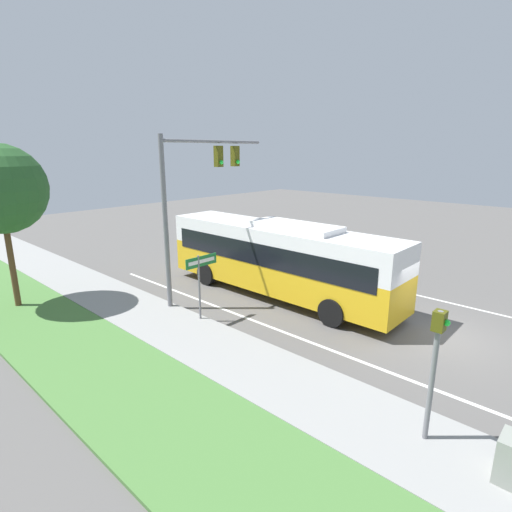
{
  "coord_description": "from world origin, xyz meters",
  "views": [
    {
      "loc": [
        -14.21,
        -3.97,
        6.47
      ],
      "look_at": [
        -1.17,
        8.0,
        1.78
      ],
      "focal_mm": 28.0,
      "sensor_mm": 36.0,
      "label": 1
    }
  ],
  "objects": [
    {
      "name": "roadside_tree",
      "position": [
        -9.35,
        14.22,
        4.99
      ],
      "size": [
        3.56,
        3.56,
        6.68
      ],
      "color": "brown",
      "rests_on": "grass_verge"
    },
    {
      "name": "lane_divider_far",
      "position": [
        3.6,
        0.0,
        0.0
      ],
      "size": [
        0.14,
        30.0,
        0.01
      ],
      "color": "silver",
      "rests_on": "ground_plane"
    },
    {
      "name": "bus",
      "position": [
        -0.82,
        6.98,
        1.91
      ],
      "size": [
        2.59,
        11.65,
        3.47
      ],
      "color": "gold",
      "rests_on": "ground_plane"
    },
    {
      "name": "pedestrian_signal",
      "position": [
        -5.9,
        -1.58,
        2.18
      ],
      "size": [
        0.28,
        0.34,
        3.22
      ],
      "color": "slate",
      "rests_on": "ground_plane"
    },
    {
      "name": "lane_divider_near",
      "position": [
        -3.6,
        0.0,
        0.0
      ],
      "size": [
        0.14,
        30.0,
        0.01
      ],
      "color": "silver",
      "rests_on": "ground_plane"
    },
    {
      "name": "signal_gantry",
      "position": [
        -3.47,
        9.35,
        4.99
      ],
      "size": [
        5.62,
        0.41,
        7.09
      ],
      "color": "slate",
      "rests_on": "ground_plane"
    },
    {
      "name": "sidewalk",
      "position": [
        -6.2,
        0.0,
        0.06
      ],
      "size": [
        2.8,
        80.0,
        0.12
      ],
      "color": "gray",
      "rests_on": "ground_plane"
    },
    {
      "name": "street_sign",
      "position": [
        -4.96,
        7.39,
        1.9
      ],
      "size": [
        1.48,
        0.08,
        2.66
      ],
      "color": "slate",
      "rests_on": "ground_plane"
    },
    {
      "name": "grass_verge",
      "position": [
        -9.4,
        0.0,
        0.05
      ],
      "size": [
        3.6,
        80.0,
        0.1
      ],
      "color": "#477538",
      "rests_on": "ground_plane"
    },
    {
      "name": "utility_cabinet",
      "position": [
        -5.99,
        -3.22,
        0.6
      ],
      "size": [
        0.68,
        0.44,
        0.97
      ],
      "color": "gray",
      "rests_on": "sidewalk"
    },
    {
      "name": "ground_plane",
      "position": [
        0.0,
        0.0,
        0.0
      ],
      "size": [
        80.0,
        80.0,
        0.0
      ],
      "primitive_type": "plane",
      "color": "#565451"
    }
  ]
}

